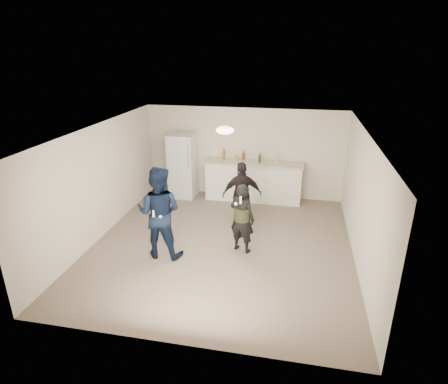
% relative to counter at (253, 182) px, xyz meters
% --- Properties ---
extents(floor, '(6.00, 6.00, 0.00)m').
position_rel_counter_xyz_m(floor, '(-0.33, -2.67, -0.53)').
color(floor, '#6B5B4C').
rests_on(floor, ground).
extents(ceiling, '(6.00, 6.00, 0.00)m').
position_rel_counter_xyz_m(ceiling, '(-0.33, -2.67, 1.98)').
color(ceiling, silver).
rests_on(ceiling, wall_back).
extents(wall_back, '(6.00, 0.00, 6.00)m').
position_rel_counter_xyz_m(wall_back, '(-0.33, 0.33, 0.72)').
color(wall_back, beige).
rests_on(wall_back, floor).
extents(wall_front, '(6.00, 0.00, 6.00)m').
position_rel_counter_xyz_m(wall_front, '(-0.33, -5.67, 0.72)').
color(wall_front, beige).
rests_on(wall_front, floor).
extents(wall_left, '(0.00, 6.00, 6.00)m').
position_rel_counter_xyz_m(wall_left, '(-3.08, -2.67, 0.72)').
color(wall_left, beige).
rests_on(wall_left, floor).
extents(wall_right, '(0.00, 6.00, 6.00)m').
position_rel_counter_xyz_m(wall_right, '(2.42, -2.67, 0.72)').
color(wall_right, beige).
rests_on(wall_right, floor).
extents(counter, '(2.60, 0.56, 1.05)m').
position_rel_counter_xyz_m(counter, '(0.00, 0.00, 0.00)').
color(counter, white).
rests_on(counter, floor).
extents(counter_top, '(2.68, 0.64, 0.04)m').
position_rel_counter_xyz_m(counter_top, '(0.00, 0.00, 0.55)').
color(counter_top, beige).
rests_on(counter_top, counter).
extents(fridge, '(0.70, 0.70, 1.80)m').
position_rel_counter_xyz_m(fridge, '(-2.00, -0.07, 0.38)').
color(fridge, silver).
rests_on(fridge, floor).
extents(fridge_handle, '(0.02, 0.02, 0.60)m').
position_rel_counter_xyz_m(fridge_handle, '(-1.72, -0.44, 0.78)').
color(fridge_handle, '#BABABF').
rests_on(fridge_handle, fridge).
extents(ceiling_dome, '(0.36, 0.36, 0.16)m').
position_rel_counter_xyz_m(ceiling_dome, '(-0.33, -2.37, 1.93)').
color(ceiling_dome, white).
rests_on(ceiling_dome, ceiling).
extents(shaker, '(0.08, 0.08, 0.17)m').
position_rel_counter_xyz_m(shaker, '(-0.48, 0.01, 0.65)').
color(shaker, silver).
rests_on(shaker, counter_top).
extents(man, '(0.92, 0.72, 1.90)m').
position_rel_counter_xyz_m(man, '(-1.47, -3.32, 0.42)').
color(man, '#0F203F').
rests_on(man, floor).
extents(woman, '(0.63, 0.52, 1.49)m').
position_rel_counter_xyz_m(woman, '(0.12, -2.83, 0.22)').
color(woman, black).
rests_on(woman, floor).
extents(camo_shorts, '(0.34, 0.34, 0.28)m').
position_rel_counter_xyz_m(camo_shorts, '(0.12, -2.83, 0.32)').
color(camo_shorts, '#303C1B').
rests_on(camo_shorts, woman).
extents(spectator, '(0.99, 0.60, 1.58)m').
position_rel_counter_xyz_m(spectator, '(-0.06, -1.65, 0.26)').
color(spectator, black).
rests_on(spectator, floor).
extents(remote_man, '(0.04, 0.04, 0.15)m').
position_rel_counter_xyz_m(remote_man, '(-1.47, -3.60, 0.53)').
color(remote_man, white).
rests_on(remote_man, man).
extents(nunchuk_man, '(0.07, 0.07, 0.07)m').
position_rel_counter_xyz_m(nunchuk_man, '(-1.35, -3.57, 0.45)').
color(nunchuk_man, white).
rests_on(nunchuk_man, man).
extents(remote_woman, '(0.04, 0.04, 0.15)m').
position_rel_counter_xyz_m(remote_woman, '(0.12, -3.08, 0.72)').
color(remote_woman, silver).
rests_on(remote_woman, woman).
extents(nunchuk_woman, '(0.07, 0.07, 0.07)m').
position_rel_counter_xyz_m(nunchuk_woman, '(0.02, -3.05, 0.62)').
color(nunchuk_woman, white).
rests_on(nunchuk_woman, woman).
extents(bottle_cluster, '(1.54, 0.22, 0.24)m').
position_rel_counter_xyz_m(bottle_cluster, '(-0.18, 0.11, 0.67)').
color(bottle_cluster, '#B7BCC2').
rests_on(bottle_cluster, counter_top).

